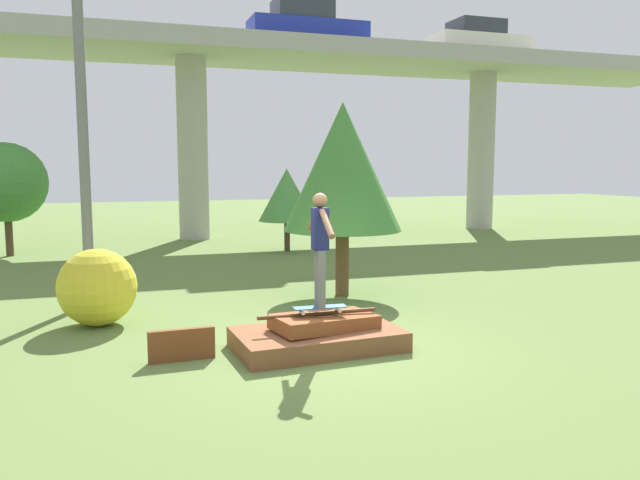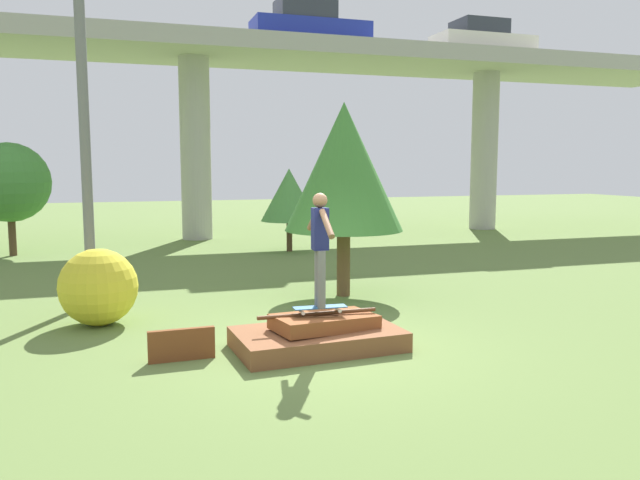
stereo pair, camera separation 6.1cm
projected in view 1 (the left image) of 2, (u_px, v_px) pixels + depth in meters
ground_plane at (318, 349)px, 9.28m from camera, size 80.00×80.00×0.00m
scrap_pile at (319, 335)px, 9.27m from camera, size 2.51×1.54×0.56m
scrap_plank_loose at (182, 345)px, 8.68m from camera, size 0.92×0.11×0.45m
skateboard at (320, 308)px, 9.15m from camera, size 0.80×0.25×0.09m
skater at (320, 241)px, 9.04m from camera, size 0.23×1.27×1.67m
highway_overpass at (191, 65)px, 22.31m from camera, size 44.00×4.69×7.18m
car_on_overpass_left at (479, 41)px, 25.42m from camera, size 4.13×1.67×1.36m
car_on_overpass_mid at (306, 26)px, 22.85m from camera, size 4.31×1.62×1.52m
utility_pole at (83, 127)px, 11.85m from camera, size 1.30×0.20×6.61m
tree_behind_left at (287, 195)px, 19.57m from camera, size 1.79×1.79×2.61m
tree_behind_right at (343, 167)px, 12.75m from camera, size 2.44×2.44×3.99m
tree_mid_back at (6, 183)px, 18.49m from camera, size 2.37×2.37×3.39m
bush_yellow_flowering at (97, 287)px, 10.55m from camera, size 1.32×1.32×1.32m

